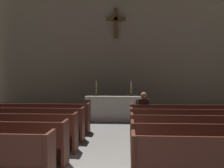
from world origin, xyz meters
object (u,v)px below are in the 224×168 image
(pew_right_row_4, at_px, (205,126))
(pew_right_row_5, at_px, (195,119))
(pew_left_row_5, at_px, (27,118))
(altar, at_px, (114,107))
(pew_left_row_4, at_px, (13,124))
(pew_right_row_3, at_px, (217,134))
(candlestick_right, at_px, (131,91))
(lone_worshipper, at_px, (143,112))
(candlestick_left, at_px, (96,91))

(pew_right_row_4, distance_m, pew_right_row_5, 1.06)
(pew_left_row_5, xyz_separation_m, altar, (2.68, 2.37, 0.06))
(pew_left_row_4, distance_m, pew_right_row_5, 5.46)
(pew_left_row_4, xyz_separation_m, pew_right_row_3, (5.36, -1.06, 0.00))
(pew_left_row_4, xyz_separation_m, candlestick_right, (3.38, 3.42, 0.72))
(pew_left_row_4, bearing_deg, pew_right_row_5, 11.18)
(altar, bearing_deg, candlestick_right, -0.00)
(pew_left_row_4, bearing_deg, pew_right_row_3, -11.18)
(pew_left_row_4, height_order, candlestick_right, candlestick_right)
(pew_left_row_5, height_order, pew_right_row_4, same)
(pew_right_row_4, bearing_deg, altar, 128.03)
(pew_left_row_4, relative_size, lone_worshipper, 3.07)
(pew_right_row_3, distance_m, pew_right_row_5, 2.12)
(pew_left_row_5, height_order, pew_right_row_3, same)
(pew_right_row_3, bearing_deg, pew_left_row_5, 158.44)
(altar, bearing_deg, pew_right_row_4, -51.97)
(lone_worshipper, bearing_deg, altar, 114.76)
(altar, height_order, candlestick_left, candlestick_left)
(pew_right_row_3, height_order, altar, altar)
(pew_right_row_4, bearing_deg, pew_right_row_5, 90.00)
(pew_left_row_4, relative_size, pew_right_row_4, 1.00)
(pew_right_row_5, bearing_deg, pew_right_row_4, -90.00)
(pew_left_row_5, height_order, altar, altar)
(pew_left_row_4, height_order, pew_right_row_3, same)
(pew_left_row_5, bearing_deg, pew_right_row_5, 0.00)
(candlestick_right, bearing_deg, pew_right_row_3, -66.19)
(pew_left_row_5, relative_size, lone_worshipper, 3.07)
(pew_left_row_5, relative_size, pew_right_row_3, 1.00)
(pew_left_row_5, height_order, pew_right_row_5, same)
(pew_right_row_5, relative_size, candlestick_left, 6.76)
(pew_left_row_5, height_order, candlestick_right, candlestick_right)
(pew_right_row_4, distance_m, altar, 4.35)
(pew_left_row_5, bearing_deg, pew_left_row_4, -90.00)
(pew_right_row_3, xyz_separation_m, pew_right_row_5, (0.00, 2.12, 0.00))
(pew_right_row_5, bearing_deg, pew_left_row_4, -168.82)
(pew_left_row_5, distance_m, pew_right_row_4, 5.46)
(pew_left_row_5, bearing_deg, candlestick_left, 50.10)
(pew_right_row_4, bearing_deg, pew_right_row_3, -90.00)
(pew_right_row_4, height_order, pew_right_row_5, same)
(pew_right_row_4, height_order, altar, altar)
(candlestick_left, bearing_deg, pew_right_row_3, -53.00)
(candlestick_left, bearing_deg, pew_right_row_5, -35.01)
(pew_right_row_3, distance_m, candlestick_left, 5.66)
(pew_right_row_5, relative_size, lone_worshipper, 3.07)
(pew_left_row_4, relative_size, candlestick_left, 6.76)
(altar, bearing_deg, pew_left_row_5, -138.54)
(pew_right_row_5, distance_m, altar, 3.57)
(pew_right_row_3, xyz_separation_m, altar, (-2.68, 4.48, 0.06))
(pew_right_row_3, bearing_deg, candlestick_right, 113.81)
(pew_right_row_3, relative_size, pew_right_row_4, 1.00)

